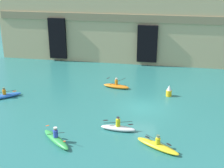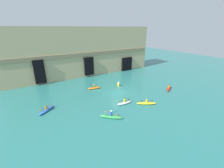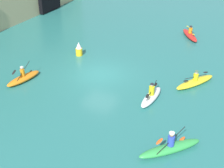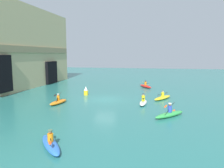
% 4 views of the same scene
% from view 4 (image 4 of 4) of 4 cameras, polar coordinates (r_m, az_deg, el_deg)
% --- Properties ---
extents(ground_plane, '(120.00, 120.00, 0.00)m').
position_cam_4_polar(ground_plane, '(26.26, -1.82, -4.07)').
color(ground_plane, '#28706B').
extents(kayak_orange, '(2.94, 1.23, 1.23)m').
position_cam_4_polar(kayak_orange, '(24.64, -13.83, -4.52)').
color(kayak_orange, orange).
rests_on(kayak_orange, ground).
extents(kayak_red, '(3.20, 2.43, 1.14)m').
position_cam_4_polar(kayak_red, '(35.90, 8.74, -0.53)').
color(kayak_red, red).
rests_on(kayak_red, ground).
extents(kayak_green, '(3.06, 2.85, 1.23)m').
position_cam_4_polar(kayak_green, '(19.72, 14.80, -7.57)').
color(kayak_green, green).
rests_on(kayak_green, ground).
extents(kayak_white, '(2.84, 0.82, 1.19)m').
position_cam_4_polar(kayak_white, '(23.89, 8.15, -4.71)').
color(kayak_white, white).
rests_on(kayak_white, ground).
extents(kayak_yellow, '(3.41, 2.39, 1.07)m').
position_cam_4_polar(kayak_yellow, '(27.03, 13.07, -3.44)').
color(kayak_yellow, yellow).
rests_on(kayak_yellow, ground).
extents(kayak_blue, '(2.99, 2.67, 1.08)m').
position_cam_4_polar(kayak_blue, '(13.63, -15.73, -14.80)').
color(kayak_blue, blue).
rests_on(kayak_blue, ground).
extents(marker_buoy, '(0.56, 0.56, 1.17)m').
position_cam_4_polar(marker_buoy, '(29.19, -6.84, -1.84)').
color(marker_buoy, yellow).
rests_on(marker_buoy, ground).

